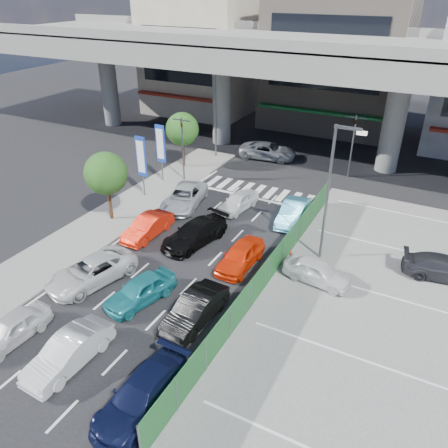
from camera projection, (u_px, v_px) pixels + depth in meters
The scene contains 31 objects.
ground at pixel (164, 278), 24.00m from camera, with size 120.00×120.00×0.00m, color black.
parking_lot at pixel (376, 319), 21.09m from camera, with size 12.00×28.00×0.06m, color slate.
sidewalk_left at pixel (112, 219), 29.90m from camera, with size 4.00×30.00×0.12m, color slate.
fence_run at pixel (260, 282), 22.20m from camera, with size 0.16×22.00×1.80m, color #1C5325, non-canonical shape.
expressway at pixel (305, 56), 36.76m from camera, with size 64.00×14.00×10.75m.
building_west at pixel (201, 56), 52.06m from camera, with size 12.00×10.90×13.00m.
building_center at pixel (337, 55), 45.87m from camera, with size 14.00×10.90×15.00m.
traffic_light_left at pixel (182, 134), 33.88m from camera, with size 1.60×1.24×5.20m.
traffic_light_right at pixel (354, 131), 34.57m from camera, with size 1.60×1.24×5.20m.
street_lamp_right at pixel (332, 184), 23.42m from camera, with size 1.65×0.22×8.00m.
street_lamp_left at pixel (217, 106), 38.17m from camera, with size 1.65×0.22×8.00m.
signboard_near at pixel (141, 158), 31.61m from camera, with size 0.80×0.14×4.70m.
signboard_far at pixel (161, 145), 34.10m from camera, with size 0.80×0.14×4.70m.
tree_near at pixel (106, 174), 28.28m from camera, with size 2.80×2.80×4.80m.
tree_far at pixel (182, 129), 36.73m from camera, with size 2.80×2.80×4.80m.
van_white_back_left at pixel (12, 329), 19.61m from camera, with size 1.47×3.66×1.25m, color silver.
hatch_white_back_mid at pixel (69, 352), 18.31m from camera, with size 1.45×4.17×1.37m, color silver.
minivan_navy_back at pixel (142, 395), 16.43m from camera, with size 1.88×4.62×1.34m, color black.
sedan_white_mid_left at pixel (91, 271), 23.41m from camera, with size 2.29×4.97×1.38m, color silver.
taxi_teal_mid at pixel (140, 290), 21.98m from camera, with size 1.59×3.95×1.35m, color teal.
hatch_black_mid_right at pixel (195, 310), 20.66m from camera, with size 1.46×4.19×1.38m, color black.
taxi_orange_left at pixel (148, 227), 27.70m from camera, with size 1.39×3.99×1.32m, color red.
sedan_black_mid at pixel (195, 233), 26.93m from camera, with size 1.93×4.76×1.38m, color black.
taxi_orange_right at pixel (240, 256), 24.74m from camera, with size 1.60×3.98×1.35m, color red.
wagon_silver_front_left at pixel (184, 197), 31.45m from camera, with size 2.29×4.97×1.38m, color silver.
sedan_white_front_mid at pixel (238, 201), 30.96m from camera, with size 1.48×3.67×1.25m, color white.
kei_truck_front_right at pixel (293, 213), 29.34m from camera, with size 1.46×4.19×1.38m, color #5ACCF9.
crossing_wagon_silver at pixel (268, 151), 39.94m from camera, with size 2.36×5.12×1.42m, color #9DA2A5.
parked_sedan_white at pixel (317, 272), 23.36m from camera, with size 1.50×3.72×1.27m, color white.
parked_sedan_dgrey at pixel (444, 268), 23.68m from camera, with size 1.76×4.34×1.26m, color #28282D.
traffic_cone at pixel (291, 255), 25.19m from camera, with size 0.40×0.40×0.78m, color red.
Camera 1 is at (11.98, -15.75, 14.30)m, focal length 35.00 mm.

